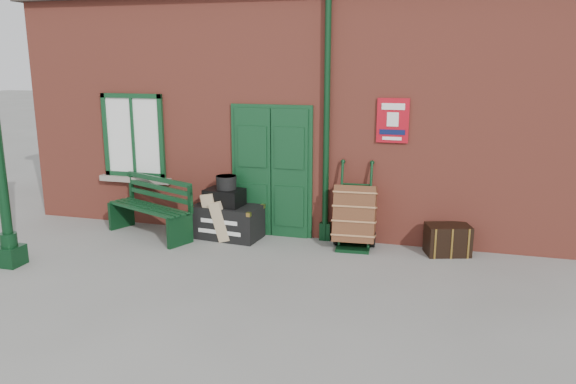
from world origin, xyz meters
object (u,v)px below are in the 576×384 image
(bench, at_px, (152,206))
(houdini_trunk, at_px, (228,221))
(porter_trolley, at_px, (355,215))
(dark_trunk, at_px, (448,240))

(bench, distance_m, houdini_trunk, 1.34)
(bench, relative_size, porter_trolley, 1.28)
(dark_trunk, bearing_deg, porter_trolley, 163.86)
(houdini_trunk, height_order, porter_trolley, porter_trolley)
(porter_trolley, bearing_deg, houdini_trunk, 178.87)
(dark_trunk, bearing_deg, houdini_trunk, 164.78)
(porter_trolley, bearing_deg, bench, -178.44)
(houdini_trunk, relative_size, dark_trunk, 1.71)
(porter_trolley, distance_m, dark_trunk, 1.49)
(bench, xyz_separation_m, dark_trunk, (4.94, 0.34, -0.29))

